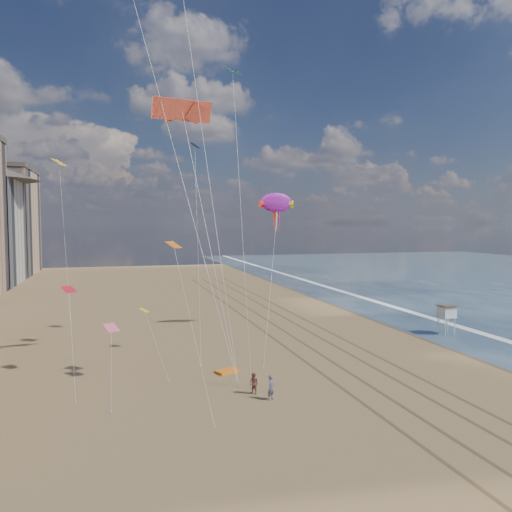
{
  "coord_description": "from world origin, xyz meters",
  "views": [
    {
      "loc": [
        -18.12,
        -24.09,
        12.93
      ],
      "look_at": [
        -3.96,
        26.0,
        9.5
      ],
      "focal_mm": 35.0,
      "sensor_mm": 36.0,
      "label": 1
    }
  ],
  "objects_px": {
    "grounded_kite": "(227,371)",
    "kite_flyer_a": "(271,387)",
    "lifeguard_stand": "(447,312)",
    "kite_flyer_b": "(254,384)",
    "show_kite": "(276,203)"
  },
  "relations": [
    {
      "from": "lifeguard_stand",
      "to": "kite_flyer_a",
      "type": "height_order",
      "value": "lifeguard_stand"
    },
    {
      "from": "lifeguard_stand",
      "to": "kite_flyer_b",
      "type": "distance_m",
      "value": 30.5
    },
    {
      "from": "lifeguard_stand",
      "to": "kite_flyer_b",
      "type": "xyz_separation_m",
      "value": [
        -27.18,
        -13.72,
        -1.8
      ]
    },
    {
      "from": "kite_flyer_a",
      "to": "show_kite",
      "type": "bearing_deg",
      "value": 29.34
    },
    {
      "from": "show_kite",
      "to": "grounded_kite",
      "type": "bearing_deg",
      "value": -120.97
    },
    {
      "from": "lifeguard_stand",
      "to": "grounded_kite",
      "type": "distance_m",
      "value": 29.1
    },
    {
      "from": "grounded_kite",
      "to": "kite_flyer_b",
      "type": "distance_m",
      "value": 6.03
    },
    {
      "from": "grounded_kite",
      "to": "kite_flyer_a",
      "type": "distance_m",
      "value": 7.65
    },
    {
      "from": "kite_flyer_a",
      "to": "grounded_kite",
      "type": "bearing_deg",
      "value": 60.88
    },
    {
      "from": "grounded_kite",
      "to": "lifeguard_stand",
      "type": "bearing_deg",
      "value": -6.45
    },
    {
      "from": "grounded_kite",
      "to": "kite_flyer_a",
      "type": "xyz_separation_m",
      "value": [
        1.66,
        -7.42,
        0.82
      ]
    },
    {
      "from": "grounded_kite",
      "to": "kite_flyer_b",
      "type": "relative_size",
      "value": 1.15
    },
    {
      "from": "show_kite",
      "to": "kite_flyer_a",
      "type": "relative_size",
      "value": 12.31
    },
    {
      "from": "lifeguard_stand",
      "to": "grounded_kite",
      "type": "height_order",
      "value": "lifeguard_stand"
    },
    {
      "from": "lifeguard_stand",
      "to": "grounded_kite",
      "type": "xyz_separation_m",
      "value": [
        -27.93,
        -7.77,
        -2.51
      ]
    }
  ]
}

